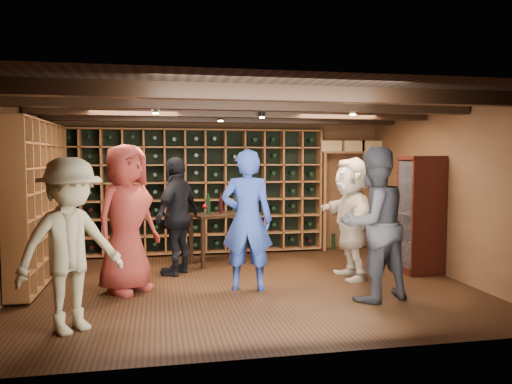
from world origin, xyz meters
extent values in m
plane|color=black|center=(0.00, 0.00, 0.00)|extent=(6.00, 6.00, 0.00)
plane|color=brown|center=(0.00, 2.50, 1.25)|extent=(6.00, 0.00, 6.00)
plane|color=brown|center=(0.00, -2.50, 1.25)|extent=(6.00, 0.00, 6.00)
plane|color=brown|center=(-3.00, 0.00, 1.25)|extent=(0.00, 5.00, 5.00)
plane|color=brown|center=(3.00, 0.00, 1.25)|extent=(0.00, 5.00, 5.00)
plane|color=black|center=(0.00, 0.00, 2.50)|extent=(6.00, 6.00, 0.00)
cube|color=black|center=(0.00, -1.60, 2.42)|extent=(5.90, 0.18, 0.16)
cube|color=black|center=(0.00, -0.50, 2.42)|extent=(5.90, 0.18, 0.16)
cube|color=black|center=(0.00, 0.60, 2.42)|extent=(5.90, 0.18, 0.16)
cube|color=black|center=(0.00, 1.70, 2.42)|extent=(5.90, 0.18, 0.16)
cylinder|color=black|center=(-1.20, 0.00, 2.39)|extent=(0.10, 0.10, 0.10)
cylinder|color=black|center=(0.30, 0.40, 2.39)|extent=(0.10, 0.10, 0.10)
cylinder|color=black|center=(1.40, -0.30, 2.39)|extent=(0.10, 0.10, 0.10)
cylinder|color=black|center=(-0.20, 1.20, 2.39)|extent=(0.10, 0.10, 0.10)
cube|color=brown|center=(-0.52, 2.33, 1.15)|extent=(4.65, 0.30, 2.20)
cube|color=black|center=(-0.52, 2.33, 1.15)|extent=(4.56, 0.02, 2.16)
cube|color=brown|center=(-2.83, 0.82, 1.15)|extent=(0.30, 2.65, 2.20)
cube|color=black|center=(-2.83, 0.82, 1.15)|extent=(0.29, 0.02, 2.16)
cube|color=brown|center=(2.40, 2.32, 1.85)|extent=(1.15, 0.32, 0.04)
cube|color=brown|center=(2.92, 2.32, 0.93)|extent=(0.05, 0.28, 1.85)
cube|color=brown|center=(1.88, 2.32, 0.93)|extent=(0.05, 0.28, 1.85)
cube|color=tan|center=(2.00, 2.32, 1.97)|extent=(0.40, 0.30, 0.20)
cube|color=tan|center=(2.45, 2.32, 1.97)|extent=(0.40, 0.30, 0.20)
cube|color=tan|center=(2.80, 2.32, 1.97)|extent=(0.40, 0.30, 0.20)
cube|color=#350F0A|center=(2.72, 0.20, 0.05)|extent=(0.55, 0.50, 0.10)
cube|color=#350F0A|center=(2.72, 0.20, 0.90)|extent=(0.55, 0.50, 1.70)
cube|color=white|center=(2.46, 0.20, 0.90)|extent=(0.01, 0.46, 1.60)
cube|color=#350F0A|center=(2.72, 0.20, 0.90)|extent=(0.50, 0.44, 0.02)
sphere|color=#59260C|center=(2.70, 0.20, 1.00)|extent=(0.18, 0.18, 0.18)
imported|color=navy|center=(-0.03, -0.22, 0.93)|extent=(0.77, 0.60, 1.86)
imported|color=black|center=(1.40, -1.00, 0.94)|extent=(1.07, 0.93, 1.88)
imported|color=maroon|center=(-1.59, -0.04, 0.96)|extent=(1.09, 1.10, 1.93)
imported|color=black|center=(-0.90, 0.84, 0.88)|extent=(0.95, 1.09, 1.77)
imported|color=gray|center=(-2.05, -1.47, 0.88)|extent=(1.30, 1.21, 1.76)
imported|color=tan|center=(1.57, 0.12, 0.88)|extent=(0.59, 1.65, 1.76)
cube|color=black|center=(-0.10, 1.48, 0.81)|extent=(1.23, 0.90, 0.05)
cube|color=black|center=(-0.50, 1.10, 0.40)|extent=(0.07, 0.07, 0.79)
cube|color=black|center=(0.45, 1.44, 0.40)|extent=(0.07, 0.07, 0.79)
cube|color=black|center=(-0.66, 1.53, 0.40)|extent=(0.07, 0.07, 0.79)
cube|color=black|center=(0.30, 1.87, 0.40)|extent=(0.07, 0.07, 0.79)
cylinder|color=black|center=(-0.38, 1.43, 0.98)|extent=(0.07, 0.07, 0.28)
cylinder|color=black|center=(-0.16, 1.51, 0.98)|extent=(0.07, 0.07, 0.28)
cylinder|color=black|center=(0.10, 1.61, 0.98)|extent=(0.07, 0.07, 0.28)
camera|label=1|loc=(-1.18, -6.67, 1.76)|focal=35.00mm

